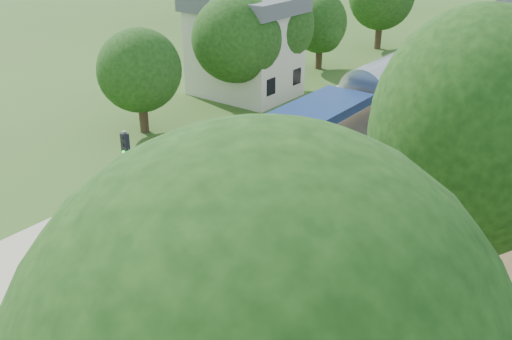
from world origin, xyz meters
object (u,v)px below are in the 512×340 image
Objects in this scene: signal_platform at (129,179)px; station_building at (244,46)px; signal_farside at (477,116)px; lamppost_far at (193,175)px.

station_building is at bearing 116.71° from signal_platform.
signal_platform reaches higher than signal_farside.
station_building is 1.49× the size of signal_farside.
station_building is at bearing 167.50° from signal_farside.
signal_platform is (11.10, -22.06, -0.23)m from station_building.
lamppost_far is at bearing -125.79° from signal_farside.
signal_platform is at bearing -117.37° from signal_farside.
lamppost_far is 16.36m from signal_farside.
lamppost_far is 0.75× the size of signal_platform.
signal_platform is 19.80m from signal_farside.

